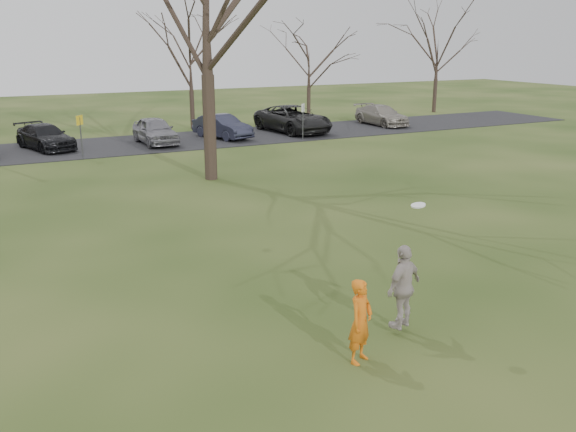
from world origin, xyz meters
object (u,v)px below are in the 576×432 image
at_px(player_defender, 361,321).
at_px(car_7, 382,115).
at_px(car_3, 45,137).
at_px(car_5, 222,126).
at_px(car_6, 293,119).
at_px(car_4, 155,131).
at_px(catching_play, 404,286).

bearing_deg(player_defender, car_7, 25.71).
distance_m(player_defender, car_7, 31.62).
bearing_deg(car_3, car_5, -21.93).
height_order(player_defender, car_6, car_6).
distance_m(car_3, car_4, 5.61).
distance_m(car_5, catching_play, 25.16).
height_order(car_5, car_7, car_5).
height_order(car_3, car_5, car_5).
bearing_deg(player_defender, car_6, 36.71).
bearing_deg(car_4, car_3, 168.98).
bearing_deg(catching_play, car_5, 77.09).
relative_size(player_defender, car_3, 0.36).
height_order(car_6, catching_play, catching_play).
bearing_deg(car_6, car_7, -4.78).
height_order(car_4, catching_play, catching_play).
relative_size(car_4, catching_play, 1.69).
relative_size(car_4, car_7, 0.95).
bearing_deg(car_5, car_4, 165.71).
bearing_deg(car_3, car_7, -18.13).
bearing_deg(car_3, car_4, -27.12).
height_order(player_defender, car_3, player_defender).
bearing_deg(car_3, player_defender, -102.20).
distance_m(car_4, car_6, 8.76).
bearing_deg(car_7, car_5, -179.24).
distance_m(car_4, car_5, 3.99).
xyz_separation_m(car_3, car_7, (21.02, -0.10, 0.01)).
bearing_deg(car_6, car_4, 176.98).
distance_m(car_4, car_7, 15.51).
xyz_separation_m(car_4, car_6, (8.74, 0.57, 0.08)).
xyz_separation_m(player_defender, catching_play, (1.34, 0.57, 0.20)).
height_order(car_5, catching_play, catching_play).
bearing_deg(car_7, player_defender, -127.86).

